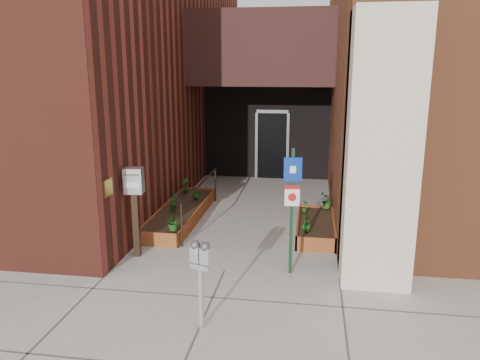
% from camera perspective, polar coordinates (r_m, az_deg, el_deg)
% --- Properties ---
extents(ground, '(80.00, 80.00, 0.00)m').
position_cam_1_polar(ground, '(8.44, -1.92, -11.01)').
color(ground, '#9E9991').
rests_on(ground, ground).
extents(architecture, '(20.00, 14.60, 10.00)m').
position_cam_1_polar(architecture, '(14.59, 2.48, 19.39)').
color(architecture, maroon).
rests_on(architecture, ground).
extents(planter_left, '(0.90, 3.60, 0.30)m').
position_cam_1_polar(planter_left, '(11.19, -7.19, -4.08)').
color(planter_left, brown).
rests_on(planter_left, ground).
extents(planter_right, '(0.80, 2.20, 0.30)m').
position_cam_1_polar(planter_right, '(10.31, 9.20, -5.71)').
color(planter_right, brown).
rests_on(planter_right, ground).
extents(handrail, '(0.04, 3.34, 0.90)m').
position_cam_1_polar(handrail, '(10.85, -4.81, -1.21)').
color(handrail, black).
rests_on(handrail, ground).
extents(parking_meter, '(0.30, 0.17, 1.28)m').
position_cam_1_polar(parking_meter, '(6.36, -4.84, -9.87)').
color(parking_meter, '#B8B7BA').
rests_on(parking_meter, ground).
extents(sign_post, '(0.30, 0.08, 2.22)m').
position_cam_1_polar(sign_post, '(7.93, 6.36, -2.24)').
color(sign_post, '#123219').
rests_on(sign_post, ground).
extents(payment_dropbox, '(0.37, 0.29, 1.72)m').
position_cam_1_polar(payment_dropbox, '(8.87, -12.74, -1.57)').
color(payment_dropbox, black).
rests_on(payment_dropbox, ground).
extents(shrub_left_a, '(0.43, 0.43, 0.34)m').
position_cam_1_polar(shrub_left_a, '(9.55, -8.11, -5.10)').
color(shrub_left_a, '#194F16').
rests_on(shrub_left_a, planter_left).
extents(shrub_left_b, '(0.26, 0.26, 0.35)m').
position_cam_1_polar(shrub_left_b, '(10.89, -8.14, -2.74)').
color(shrub_left_b, '#175019').
rests_on(shrub_left_b, planter_left).
extents(shrub_left_c, '(0.25, 0.25, 0.32)m').
position_cam_1_polar(shrub_left_c, '(11.73, -5.37, -1.53)').
color(shrub_left_c, '#164F1A').
rests_on(shrub_left_c, planter_left).
extents(shrub_left_d, '(0.29, 0.29, 0.39)m').
position_cam_1_polar(shrub_left_d, '(12.33, -6.68, -0.64)').
color(shrub_left_d, '#1B611D').
rests_on(shrub_left_d, planter_left).
extents(shrub_right_a, '(0.19, 0.19, 0.32)m').
position_cam_1_polar(shrub_right_a, '(9.53, 8.11, -5.21)').
color(shrub_right_a, '#195919').
rests_on(shrub_right_a, planter_right).
extents(shrub_right_b, '(0.23, 0.23, 0.32)m').
position_cam_1_polar(shrub_right_b, '(10.67, 7.92, -3.14)').
color(shrub_right_b, '#235E1A').
rests_on(shrub_right_b, planter_right).
extents(shrub_right_c, '(0.43, 0.43, 0.36)m').
position_cam_1_polar(shrub_right_c, '(11.07, 10.55, -2.52)').
color(shrub_right_c, '#255F1B').
rests_on(shrub_right_c, planter_right).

